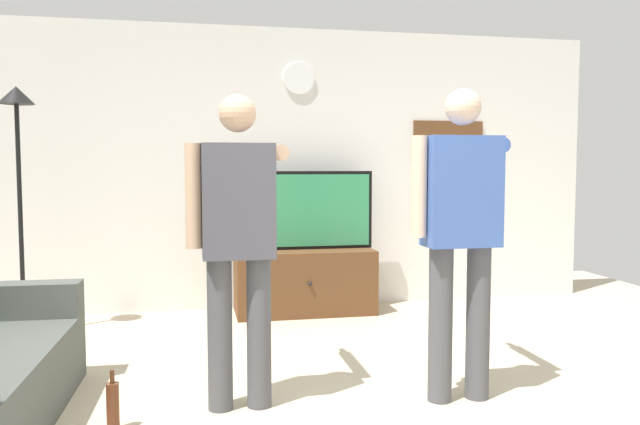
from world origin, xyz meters
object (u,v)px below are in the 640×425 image
(floor_lamp, at_px, (18,159))
(person_standing_nearer_couch, at_px, (460,224))
(tv_stand, at_px, (304,281))
(television, at_px, (303,210))
(wall_clock, at_px, (299,79))
(person_standing_nearer_lamp, at_px, (238,233))
(framed_picture, at_px, (448,144))
(beverage_bottle, at_px, (113,406))

(floor_lamp, xyz_separation_m, person_standing_nearer_couch, (2.89, -2.02, -0.40))
(tv_stand, height_order, person_standing_nearer_couch, person_standing_nearer_couch)
(television, distance_m, wall_clock, 1.28)
(tv_stand, height_order, television, television)
(tv_stand, relative_size, floor_lamp, 0.64)
(floor_lamp, xyz_separation_m, person_standing_nearer_lamp, (1.62, -1.90, -0.43))
(wall_clock, bearing_deg, framed_picture, 0.19)
(television, bearing_deg, wall_clock, 90.00)
(person_standing_nearer_couch, bearing_deg, wall_clock, 100.90)
(television, height_order, floor_lamp, floor_lamp)
(beverage_bottle, bearing_deg, wall_clock, 61.95)
(framed_picture, relative_size, person_standing_nearer_couch, 0.41)
(wall_clock, distance_m, person_standing_nearer_couch, 2.93)
(floor_lamp, relative_size, beverage_bottle, 6.24)
(wall_clock, distance_m, person_standing_nearer_lamp, 2.89)
(framed_picture, xyz_separation_m, person_standing_nearer_couch, (-1.03, -2.64, -0.56))
(wall_clock, relative_size, person_standing_nearer_couch, 0.17)
(person_standing_nearer_lamp, bearing_deg, framed_picture, 47.47)
(framed_picture, relative_size, beverage_bottle, 2.29)
(floor_lamp, bearing_deg, television, 8.82)
(tv_stand, height_order, floor_lamp, floor_lamp)
(tv_stand, distance_m, framed_picture, 2.04)
(floor_lamp, relative_size, person_standing_nearer_lamp, 1.13)
(floor_lamp, distance_m, person_standing_nearer_lamp, 2.53)
(framed_picture, distance_m, floor_lamp, 3.98)
(framed_picture, xyz_separation_m, person_standing_nearer_lamp, (-2.31, -2.52, -0.60))
(tv_stand, bearing_deg, beverage_bottle, -120.83)
(television, height_order, framed_picture, framed_picture)
(wall_clock, relative_size, framed_picture, 0.41)
(wall_clock, bearing_deg, television, -90.00)
(person_standing_nearer_lamp, xyz_separation_m, beverage_bottle, (-0.67, -0.20, -0.87))
(wall_clock, relative_size, beverage_bottle, 0.93)
(person_standing_nearer_lamp, height_order, person_standing_nearer_couch, person_standing_nearer_couch)
(framed_picture, height_order, beverage_bottle, framed_picture)
(television, bearing_deg, person_standing_nearer_couch, -78.02)
(tv_stand, relative_size, person_standing_nearer_couch, 0.71)
(floor_lamp, bearing_deg, framed_picture, 8.96)
(television, xyz_separation_m, beverage_bottle, (-1.44, -2.46, -0.83))
(wall_clock, relative_size, floor_lamp, 0.15)
(tv_stand, bearing_deg, floor_lamp, -172.27)
(television, height_order, beverage_bottle, television)
(wall_clock, relative_size, person_standing_nearer_lamp, 0.17)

